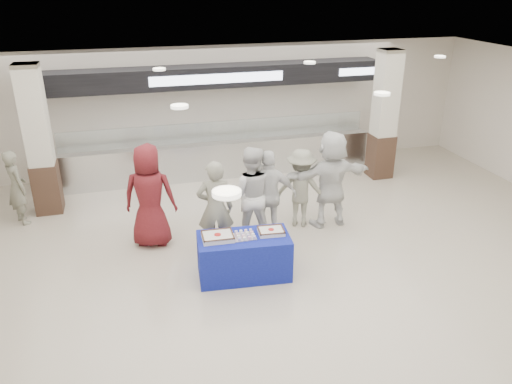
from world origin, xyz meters
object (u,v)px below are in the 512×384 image
object	(u,v)px
civilian_maroon	(150,196)
chef_short	(269,195)
soldier_b	(301,188)
sheet_cake_left	(218,236)
cupcake_tray	(243,235)
civilian_white	(331,179)
chef_tall	(251,194)
sheet_cake_right	(271,231)
display_table	(244,256)
soldier_a	(215,208)
soldier_bg	(17,187)

from	to	relation	value
civilian_maroon	chef_short	world-z (taller)	civilian_maroon
civilian_maroon	soldier_b	bearing A→B (deg)	-164.57
sheet_cake_left	cupcake_tray	size ratio (longest dim) A/B	1.25
cupcake_tray	civilian_white	distance (m)	2.64
chef_tall	soldier_b	xyz separation A→B (m)	(1.13, 0.32, -0.13)
chef_tall	sheet_cake_right	bearing A→B (deg)	110.19
sheet_cake_left	chef_tall	world-z (taller)	chef_tall
sheet_cake_right	cupcake_tray	world-z (taller)	sheet_cake_right
chef_tall	civilian_white	distance (m)	1.73
display_table	soldier_a	xyz separation A→B (m)	(-0.31, 0.89, 0.54)
sheet_cake_right	soldier_a	xyz separation A→B (m)	(-0.79, 0.89, 0.11)
soldier_a	soldier_bg	size ratio (longest dim) A/B	1.15
sheet_cake_right	civilian_white	xyz separation A→B (m)	(1.69, 1.43, 0.21)
sheet_cake_left	chef_short	world-z (taller)	chef_short
cupcake_tray	chef_tall	xyz separation A→B (m)	(0.47, 1.26, 0.17)
sheet_cake_left	civilian_white	size ratio (longest dim) A/B	0.26
display_table	chef_tall	world-z (taller)	chef_tall
civilian_maroon	soldier_bg	bearing A→B (deg)	-17.40
sheet_cake_left	civilian_white	xyz separation A→B (m)	(2.61, 1.40, 0.20)
soldier_a	soldier_b	distance (m)	2.01
cupcake_tray	civilian_maroon	xyz separation A→B (m)	(-1.40, 1.57, 0.22)
soldier_b	civilian_white	xyz separation A→B (m)	(0.59, -0.13, 0.18)
chef_short	soldier_bg	bearing A→B (deg)	-11.22
sheet_cake_left	soldier_b	bearing A→B (deg)	37.19
soldier_bg	soldier_a	bearing A→B (deg)	-152.19
civilian_white	chef_tall	bearing A→B (deg)	3.09
chef_tall	soldier_bg	bearing A→B (deg)	-4.89
display_table	sheet_cake_right	xyz separation A→B (m)	(0.48, 0.00, 0.42)
display_table	chef_short	world-z (taller)	chef_short
sheet_cake_right	cupcake_tray	xyz separation A→B (m)	(-0.50, -0.01, -0.01)
display_table	civilian_maroon	distance (m)	2.20
soldier_b	civilian_white	bearing A→B (deg)	-167.91
soldier_a	soldier_bg	xyz separation A→B (m)	(-3.70, 2.31, -0.12)
cupcake_tray	soldier_b	distance (m)	2.25
sheet_cake_right	civilian_maroon	bearing A→B (deg)	140.81
sheet_cake_right	civilian_maroon	world-z (taller)	civilian_maroon
soldier_a	chef_tall	world-z (taller)	chef_tall
cupcake_tray	sheet_cake_right	bearing A→B (deg)	1.63
soldier_b	soldier_bg	xyz separation A→B (m)	(-5.59, 1.63, -0.03)
chef_short	civilian_white	world-z (taller)	civilian_white
soldier_a	chef_short	xyz separation A→B (m)	(1.11, 0.32, -0.01)
sheet_cake_left	cupcake_tray	distance (m)	0.42
chef_short	civilian_white	distance (m)	1.39
soldier_a	soldier_bg	distance (m)	4.36
display_table	chef_short	bearing A→B (deg)	61.78
soldier_b	civilian_white	world-z (taller)	civilian_white
civilian_maroon	civilian_white	size ratio (longest dim) A/B	1.00
civilian_maroon	soldier_b	xyz separation A→B (m)	(3.01, 0.02, -0.18)
civilian_maroon	soldier_a	size ratio (longest dim) A/B	1.10
civilian_white	soldier_bg	size ratio (longest dim) A/B	1.27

